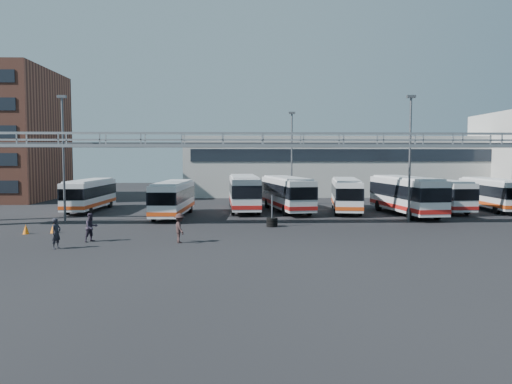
{
  "coord_description": "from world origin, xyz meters",
  "views": [
    {
      "loc": [
        -1.76,
        -32.89,
        5.25
      ],
      "look_at": [
        -0.47,
        6.0,
        2.53
      ],
      "focal_mm": 35.0,
      "sensor_mm": 36.0,
      "label": 1
    }
  ],
  "objects_px": {
    "light_pole_mid": "(410,151)",
    "bus_5": "(287,193)",
    "bus_4": "(244,191)",
    "bus_6": "(346,193)",
    "light_pole_left": "(63,151)",
    "bus_7": "(406,194)",
    "bus_3": "(173,197)",
    "pedestrian_c": "(180,228)",
    "light_pole_back": "(292,153)",
    "bus_8": "(440,194)",
    "tire_stack": "(272,221)",
    "cone_left": "(53,228)",
    "pedestrian_a": "(56,233)",
    "bus_1": "(90,194)",
    "bus_9": "(492,193)",
    "pedestrian_b": "(91,227)",
    "cone_right": "(26,229)"
  },
  "relations": [
    {
      "from": "cone_left",
      "to": "tire_stack",
      "type": "height_order",
      "value": "tire_stack"
    },
    {
      "from": "light_pole_left",
      "to": "bus_9",
      "type": "distance_m",
      "value": 40.06
    },
    {
      "from": "bus_6",
      "to": "bus_7",
      "type": "relative_size",
      "value": 0.92
    },
    {
      "from": "light_pole_left",
      "to": "bus_4",
      "type": "bearing_deg",
      "value": 27.9
    },
    {
      "from": "bus_3",
      "to": "bus_8",
      "type": "height_order",
      "value": "bus_3"
    },
    {
      "from": "bus_9",
      "to": "bus_7",
      "type": "bearing_deg",
      "value": -157.19
    },
    {
      "from": "light_pole_left",
      "to": "bus_6",
      "type": "height_order",
      "value": "light_pole_left"
    },
    {
      "from": "light_pole_left",
      "to": "bus_7",
      "type": "distance_m",
      "value": 29.8
    },
    {
      "from": "bus_6",
      "to": "pedestrian_c",
      "type": "distance_m",
      "value": 22.08
    },
    {
      "from": "light_pole_mid",
      "to": "pedestrian_a",
      "type": "distance_m",
      "value": 27.17
    },
    {
      "from": "bus_3",
      "to": "light_pole_mid",
      "type": "bearing_deg",
      "value": -9.04
    },
    {
      "from": "pedestrian_a",
      "to": "cone_left",
      "type": "relative_size",
      "value": 2.72
    },
    {
      "from": "bus_4",
      "to": "pedestrian_b",
      "type": "distance_m",
      "value": 20.1
    },
    {
      "from": "pedestrian_a",
      "to": "light_pole_mid",
      "type": "bearing_deg",
      "value": -44.69
    },
    {
      "from": "light_pole_back",
      "to": "bus_7",
      "type": "distance_m",
      "value": 14.41
    },
    {
      "from": "cone_left",
      "to": "pedestrian_a",
      "type": "bearing_deg",
      "value": -68.33
    },
    {
      "from": "bus_1",
      "to": "bus_9",
      "type": "bearing_deg",
      "value": 0.72
    },
    {
      "from": "light_pole_back",
      "to": "bus_4",
      "type": "distance_m",
      "value": 9.05
    },
    {
      "from": "light_pole_left",
      "to": "pedestrian_b",
      "type": "height_order",
      "value": "light_pole_left"
    },
    {
      "from": "bus_7",
      "to": "light_pole_back",
      "type": "bearing_deg",
      "value": 127.09
    },
    {
      "from": "light_pole_mid",
      "to": "bus_5",
      "type": "relative_size",
      "value": 0.9
    },
    {
      "from": "bus_1",
      "to": "bus_4",
      "type": "bearing_deg",
      "value": 0.25
    },
    {
      "from": "bus_4",
      "to": "light_pole_mid",
      "type": "bearing_deg",
      "value": -35.53
    },
    {
      "from": "bus_3",
      "to": "bus_7",
      "type": "bearing_deg",
      "value": 4.41
    },
    {
      "from": "light_pole_back",
      "to": "tire_stack",
      "type": "height_order",
      "value": "light_pole_back"
    },
    {
      "from": "bus_8",
      "to": "bus_9",
      "type": "bearing_deg",
      "value": 2.56
    },
    {
      "from": "light_pole_back",
      "to": "cone_left",
      "type": "bearing_deg",
      "value": -132.88
    },
    {
      "from": "cone_right",
      "to": "bus_8",
      "type": "bearing_deg",
      "value": 21.52
    },
    {
      "from": "light_pole_back",
      "to": "light_pole_mid",
      "type": "bearing_deg",
      "value": -61.93
    },
    {
      "from": "bus_9",
      "to": "pedestrian_a",
      "type": "bearing_deg",
      "value": -149.0
    },
    {
      "from": "light_pole_back",
      "to": "tire_stack",
      "type": "xyz_separation_m",
      "value": [
        -3.31,
        -17.5,
        -5.32
      ]
    },
    {
      "from": "light_pole_left",
      "to": "bus_5",
      "type": "bearing_deg",
      "value": 19.9
    },
    {
      "from": "bus_4",
      "to": "bus_6",
      "type": "bearing_deg",
      "value": -8.54
    },
    {
      "from": "bus_6",
      "to": "pedestrian_b",
      "type": "height_order",
      "value": "bus_6"
    },
    {
      "from": "bus_1",
      "to": "pedestrian_a",
      "type": "height_order",
      "value": "bus_1"
    },
    {
      "from": "bus_4",
      "to": "pedestrian_c",
      "type": "bearing_deg",
      "value": -104.91
    },
    {
      "from": "bus_7",
      "to": "bus_8",
      "type": "bearing_deg",
      "value": 30.58
    },
    {
      "from": "light_pole_back",
      "to": "bus_4",
      "type": "height_order",
      "value": "light_pole_back"
    },
    {
      "from": "light_pole_left",
      "to": "bus_5",
      "type": "xyz_separation_m",
      "value": [
        18.79,
        6.8,
        -3.88
      ]
    },
    {
      "from": "light_pole_back",
      "to": "bus_9",
      "type": "height_order",
      "value": "light_pole_back"
    },
    {
      "from": "bus_7",
      "to": "cone_left",
      "type": "distance_m",
      "value": 29.74
    },
    {
      "from": "bus_8",
      "to": "tire_stack",
      "type": "relative_size",
      "value": 4.25
    },
    {
      "from": "bus_8",
      "to": "bus_3",
      "type": "bearing_deg",
      "value": -174.53
    },
    {
      "from": "pedestrian_b",
      "to": "tire_stack",
      "type": "distance_m",
      "value": 13.3
    },
    {
      "from": "bus_3",
      "to": "pedestrian_c",
      "type": "xyz_separation_m",
      "value": [
        2.18,
        -13.52,
        -0.81
      ]
    },
    {
      "from": "tire_stack",
      "to": "bus_5",
      "type": "bearing_deg",
      "value": 78.49
    },
    {
      "from": "bus_1",
      "to": "pedestrian_c",
      "type": "xyz_separation_m",
      "value": [
        10.97,
        -18.6,
        -0.79
      ]
    },
    {
      "from": "bus_7",
      "to": "light_pole_left",
      "type": "bearing_deg",
      "value": -177.89
    },
    {
      "from": "light_pole_mid",
      "to": "bus_6",
      "type": "distance_m",
      "value": 9.32
    },
    {
      "from": "pedestrian_a",
      "to": "tire_stack",
      "type": "bearing_deg",
      "value": -35.6
    }
  ]
}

